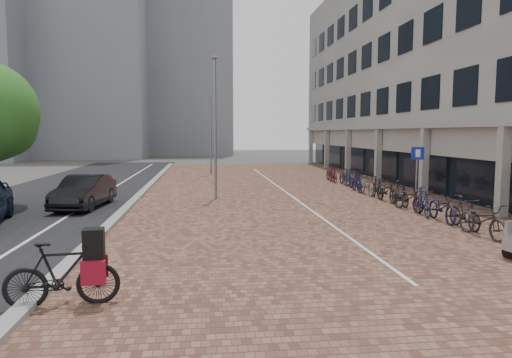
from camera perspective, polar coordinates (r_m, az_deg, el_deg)
name	(u,v)px	position (r m, az deg, el deg)	size (l,w,h in m)	color
ground	(282,252)	(12.02, 3.30, -9.06)	(140.00, 140.00, 0.00)	#474442
plaza_brick	(281,192)	(23.98, 3.12, -1.58)	(14.50, 42.00, 0.04)	brown
street_asphalt	(62,195)	(24.66, -22.99, -1.84)	(8.00, 50.00, 0.03)	black
curb	(142,192)	(23.84, -13.96, -1.64)	(0.35, 42.00, 0.14)	gray
lane_line	(103,194)	(24.17, -18.43, -1.78)	(0.12, 44.00, 0.00)	white
parking_line	(285,191)	(24.01, 3.59, -1.51)	(0.10, 30.00, 0.00)	white
office_building	(446,45)	(31.72, 22.55, 15.09)	(8.40, 40.00, 15.00)	#A4A49F
bg_towers	(103,45)	(62.59, -18.50, 15.51)	(33.00, 23.00, 32.00)	gray
car_dark	(84,192)	(20.03, -20.56, -1.47)	(1.43, 4.11, 1.35)	black
hero_bike	(62,273)	(8.91, -22.98, -10.73)	(2.02, 0.77, 1.39)	black
parking_sign	(417,167)	(20.12, 19.38, 1.46)	(0.51, 0.16, 2.49)	slate
lamp_near	(215,129)	(21.23, -5.09, 6.19)	(0.12, 0.12, 6.48)	slate
lamp_far	(211,136)	(33.84, -5.65, 5.37)	(0.12, 0.12, 5.71)	slate
bike_row	(378,188)	(22.18, 14.91, -1.03)	(1.18, 18.12, 1.05)	#232228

